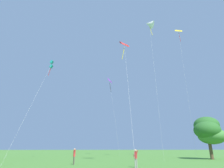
{
  "coord_description": "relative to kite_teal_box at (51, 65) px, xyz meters",
  "views": [
    {
      "loc": [
        -1.34,
        -4.39,
        1.71
      ],
      "look_at": [
        1.61,
        25.92,
        12.33
      ],
      "focal_mm": 29.51,
      "sensor_mm": 36.0,
      "label": 1
    }
  ],
  "objects": [
    {
      "name": "kite_red_high",
      "position": [
        12.28,
        -9.15,
        -1.08
      ],
      "size": [
        2.1,
        11.53,
        16.81
      ],
      "color": "red",
      "rests_on": "ground_plane"
    },
    {
      "name": "person_in_blue_jacket",
      "position": [
        6.23,
        -10.12,
        -15.38
      ],
      "size": [
        0.28,
        0.53,
        1.67
      ],
      "color": "#665B4C",
      "rests_on": "ground_plane"
    },
    {
      "name": "person_in_red_shirt",
      "position": [
        12.26,
        -14.05,
        -15.43
      ],
      "size": [
        0.42,
        0.41,
        1.59
      ],
      "color": "gray",
      "rests_on": "ground_plane"
    },
    {
      "name": "tree_right_cluster",
      "position": [
        27.33,
        -2.42,
        -11.93
      ],
      "size": [
        5.2,
        5.05,
        6.82
      ],
      "color": "brown",
      "rests_on": "ground_plane"
    },
    {
      "name": "kite_yellow_diamond",
      "position": [
        28.14,
        4.11,
        10.84
      ],
      "size": [
        3.5,
        5.19,
        29.56
      ],
      "color": "yellow",
      "rests_on": "ground_plane"
    },
    {
      "name": "kite_teal_box",
      "position": [
        0.0,
        0.0,
        0.0
      ],
      "size": [
        0.97,
        12.14,
        17.32
      ],
      "color": "teal",
      "rests_on": "ground_plane"
    },
    {
      "name": "kite_purple_streamer",
      "position": [
        12.51,
        16.94,
        2.51
      ],
      "size": [
        2.82,
        5.15,
        20.86
      ],
      "color": "purple",
      "rests_on": "ground_plane"
    },
    {
      "name": "kite_white_distant",
      "position": [
        19.98,
        1.25,
        11.48
      ],
      "size": [
        3.25,
        8.14,
        29.05
      ],
      "color": "white",
      "rests_on": "ground_plane"
    }
  ]
}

